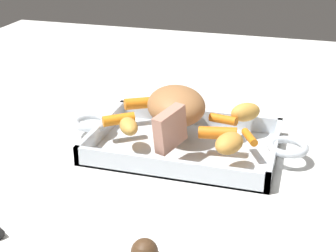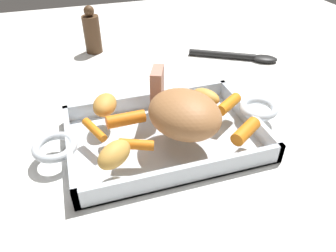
{
  "view_description": "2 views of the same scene",
  "coord_description": "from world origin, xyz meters",
  "px_view_note": "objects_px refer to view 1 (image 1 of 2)",
  "views": [
    {
      "loc": [
        -0.21,
        0.82,
        0.44
      ],
      "look_at": [
        0.03,
        0.02,
        0.05
      ],
      "focal_mm": 53.03,
      "sensor_mm": 36.0,
      "label": 1
    },
    {
      "loc": [
        -0.13,
        -0.44,
        0.38
      ],
      "look_at": [
        -0.0,
        -0.03,
        0.05
      ],
      "focal_mm": 34.22,
      "sensor_mm": 36.0,
      "label": 2
    }
  ],
  "objects_px": {
    "potato_whole": "(129,126)",
    "roast_slice_outer": "(170,129)",
    "baby_carrot_long": "(249,137)",
    "baby_carrot_southwest": "(218,133)",
    "baby_carrot_center_right": "(223,119)",
    "potato_golden_large": "(245,112)",
    "roasting_dish": "(184,143)",
    "baby_carrot_center_left": "(119,119)",
    "pork_roast": "(176,106)",
    "potato_halved": "(229,143)",
    "baby_carrot_northeast": "(139,103)"
  },
  "relations": [
    {
      "from": "pork_roast",
      "to": "potato_whole",
      "type": "height_order",
      "value": "pork_roast"
    },
    {
      "from": "baby_carrot_center_right",
      "to": "potato_golden_large",
      "type": "xyz_separation_m",
      "value": [
        -0.04,
        -0.02,
        0.01
      ]
    },
    {
      "from": "potato_halved",
      "to": "baby_carrot_center_right",
      "type": "bearing_deg",
      "value": -74.91
    },
    {
      "from": "potato_halved",
      "to": "potato_golden_large",
      "type": "relative_size",
      "value": 1.0
    },
    {
      "from": "baby_carrot_long",
      "to": "baby_carrot_center_right",
      "type": "xyz_separation_m",
      "value": [
        0.06,
        -0.06,
        0.0
      ]
    },
    {
      "from": "potato_halved",
      "to": "potato_golden_large",
      "type": "bearing_deg",
      "value": -92.86
    },
    {
      "from": "baby_carrot_southwest",
      "to": "potato_halved",
      "type": "xyz_separation_m",
      "value": [
        -0.03,
        0.05,
        0.01
      ]
    },
    {
      "from": "baby_carrot_center_left",
      "to": "baby_carrot_center_right",
      "type": "xyz_separation_m",
      "value": [
        -0.19,
        -0.06,
        -0.0
      ]
    },
    {
      "from": "potato_golden_large",
      "to": "roasting_dish",
      "type": "bearing_deg",
      "value": 37.12
    },
    {
      "from": "baby_carrot_southwest",
      "to": "potato_halved",
      "type": "bearing_deg",
      "value": 121.32
    },
    {
      "from": "roast_slice_outer",
      "to": "potato_whole",
      "type": "distance_m",
      "value": 0.1
    },
    {
      "from": "baby_carrot_northeast",
      "to": "potato_halved",
      "type": "distance_m",
      "value": 0.26
    },
    {
      "from": "pork_roast",
      "to": "baby_carrot_center_right",
      "type": "height_order",
      "value": "pork_roast"
    },
    {
      "from": "baby_carrot_center_left",
      "to": "potato_whole",
      "type": "relative_size",
      "value": 1.06
    },
    {
      "from": "roasting_dish",
      "to": "potato_halved",
      "type": "relative_size",
      "value": 7.43
    },
    {
      "from": "baby_carrot_northeast",
      "to": "potato_halved",
      "type": "relative_size",
      "value": 0.98
    },
    {
      "from": "roast_slice_outer",
      "to": "baby_carrot_center_left",
      "type": "xyz_separation_m",
      "value": [
        0.12,
        -0.06,
        -0.02
      ]
    },
    {
      "from": "roasting_dish",
      "to": "baby_carrot_northeast",
      "type": "height_order",
      "value": "baby_carrot_northeast"
    },
    {
      "from": "baby_carrot_long",
      "to": "baby_carrot_center_left",
      "type": "xyz_separation_m",
      "value": [
        0.25,
        -0.0,
        0.0
      ]
    },
    {
      "from": "roasting_dish",
      "to": "baby_carrot_center_right",
      "type": "relative_size",
      "value": 8.08
    },
    {
      "from": "potato_halved",
      "to": "roast_slice_outer",
      "type": "bearing_deg",
      "value": 3.99
    },
    {
      "from": "roasting_dish",
      "to": "baby_carrot_long",
      "type": "bearing_deg",
      "value": 176.05
    },
    {
      "from": "baby_carrot_southwest",
      "to": "potato_whole",
      "type": "height_order",
      "value": "potato_whole"
    },
    {
      "from": "roast_slice_outer",
      "to": "baby_carrot_center_right",
      "type": "relative_size",
      "value": 1.21
    },
    {
      "from": "roasting_dish",
      "to": "potato_halved",
      "type": "distance_m",
      "value": 0.12
    },
    {
      "from": "pork_roast",
      "to": "baby_carrot_center_right",
      "type": "relative_size",
      "value": 2.34
    },
    {
      "from": "baby_carrot_northeast",
      "to": "potato_whole",
      "type": "height_order",
      "value": "potato_whole"
    },
    {
      "from": "roasting_dish",
      "to": "baby_carrot_center_left",
      "type": "bearing_deg",
      "value": 3.55
    },
    {
      "from": "pork_roast",
      "to": "baby_carrot_southwest",
      "type": "relative_size",
      "value": 1.93
    },
    {
      "from": "roasting_dish",
      "to": "pork_roast",
      "type": "height_order",
      "value": "pork_roast"
    },
    {
      "from": "potato_halved",
      "to": "potato_whole",
      "type": "height_order",
      "value": "potato_halved"
    },
    {
      "from": "baby_carrot_long",
      "to": "baby_carrot_center_left",
      "type": "relative_size",
      "value": 0.96
    },
    {
      "from": "roast_slice_outer",
      "to": "baby_carrot_center_left",
      "type": "height_order",
      "value": "roast_slice_outer"
    },
    {
      "from": "roast_slice_outer",
      "to": "potato_whole",
      "type": "relative_size",
      "value": 1.18
    },
    {
      "from": "pork_roast",
      "to": "baby_carrot_center_left",
      "type": "xyz_separation_m",
      "value": [
        0.1,
        0.04,
        -0.03
      ]
    },
    {
      "from": "baby_carrot_northeast",
      "to": "potato_whole",
      "type": "xyz_separation_m",
      "value": [
        -0.02,
        0.12,
        0.0
      ]
    },
    {
      "from": "potato_golden_large",
      "to": "baby_carrot_center_right",
      "type": "bearing_deg",
      "value": 32.16
    },
    {
      "from": "baby_carrot_center_right",
      "to": "potato_golden_large",
      "type": "bearing_deg",
      "value": -147.84
    },
    {
      "from": "pork_roast",
      "to": "baby_carrot_center_right",
      "type": "xyz_separation_m",
      "value": [
        -0.09,
        -0.02,
        -0.03
      ]
    },
    {
      "from": "roast_slice_outer",
      "to": "baby_carrot_southwest",
      "type": "distance_m",
      "value": 0.09
    },
    {
      "from": "baby_carrot_long",
      "to": "roast_slice_outer",
      "type": "bearing_deg",
      "value": 25.75
    },
    {
      "from": "roast_slice_outer",
      "to": "baby_carrot_southwest",
      "type": "relative_size",
      "value": 0.99
    },
    {
      "from": "baby_carrot_long",
      "to": "potato_whole",
      "type": "bearing_deg",
      "value": 8.28
    },
    {
      "from": "potato_whole",
      "to": "roast_slice_outer",
      "type": "bearing_deg",
      "value": 160.77
    },
    {
      "from": "baby_carrot_long",
      "to": "potato_halved",
      "type": "relative_size",
      "value": 0.96
    },
    {
      "from": "roasting_dish",
      "to": "baby_carrot_center_right",
      "type": "height_order",
      "value": "baby_carrot_center_right"
    },
    {
      "from": "baby_carrot_southwest",
      "to": "potato_whole",
      "type": "xyz_separation_m",
      "value": [
        0.16,
        0.02,
        0.0
      ]
    },
    {
      "from": "roasting_dish",
      "to": "pork_roast",
      "type": "xyz_separation_m",
      "value": [
        0.03,
        -0.03,
        0.06
      ]
    },
    {
      "from": "potato_halved",
      "to": "potato_whole",
      "type": "distance_m",
      "value": 0.19
    },
    {
      "from": "baby_carrot_northeast",
      "to": "potato_golden_large",
      "type": "bearing_deg",
      "value": 179.8
    }
  ]
}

